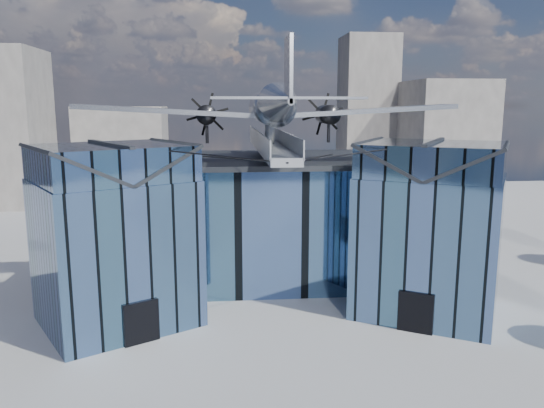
{
  "coord_description": "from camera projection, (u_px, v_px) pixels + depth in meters",
  "views": [
    {
      "loc": [
        -3.39,
        -35.04,
        14.11
      ],
      "look_at": [
        0.0,
        2.0,
        7.2
      ],
      "focal_mm": 35.0,
      "sensor_mm": 36.0,
      "label": 1
    }
  ],
  "objects": [
    {
      "name": "museum",
      "position": [
        268.0,
        216.0,
        41.87
      ],
      "size": [
        32.88,
        24.5,
        17.6
      ],
      "color": "#486A93",
      "rests_on": "ground"
    },
    {
      "name": "bg_towers",
      "position": [
        253.0,
        132.0,
        84.92
      ],
      "size": [
        77.0,
        24.5,
        26.0
      ],
      "color": "gray",
      "rests_on": "ground"
    },
    {
      "name": "ground_plane",
      "position": [
        275.0,
        310.0,
        37.18
      ],
      "size": [
        120.0,
        120.0,
        0.0
      ],
      "primitive_type": "plane",
      "color": "#949498"
    }
  ]
}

